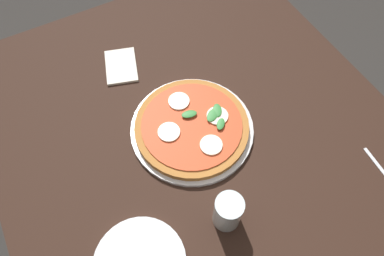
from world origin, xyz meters
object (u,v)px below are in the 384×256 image
object	(u,v)px
dining_table	(208,163)
pizza	(192,126)
napkin	(121,66)
serving_tray	(192,129)
glass_cup	(228,212)

from	to	relation	value
dining_table	pizza	xyz separation A→B (m)	(-0.07, -0.01, 0.11)
dining_table	napkin	bearing A→B (deg)	-165.62
napkin	serving_tray	bearing A→B (deg)	15.67
serving_tray	napkin	xyz separation A→B (m)	(-0.29, -0.08, -0.00)
napkin	glass_cup	xyz separation A→B (m)	(0.54, 0.04, 0.05)
dining_table	serving_tray	distance (m)	0.12
dining_table	glass_cup	bearing A→B (deg)	-17.57
dining_table	napkin	world-z (taller)	napkin
glass_cup	serving_tray	bearing A→B (deg)	169.84
serving_tray	napkin	world-z (taller)	serving_tray
pizza	dining_table	bearing A→B (deg)	10.06
glass_cup	napkin	bearing A→B (deg)	-176.01
dining_table	serving_tray	size ratio (longest dim) A/B	3.98
napkin	pizza	bearing A→B (deg)	15.39
pizza	napkin	xyz separation A→B (m)	(-0.30, -0.08, -0.02)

